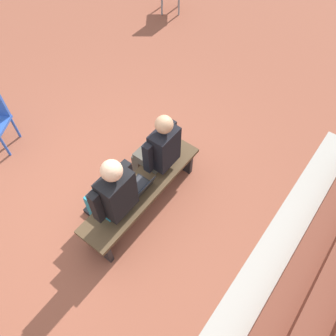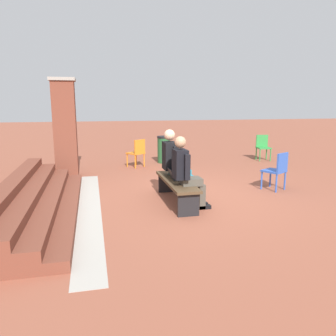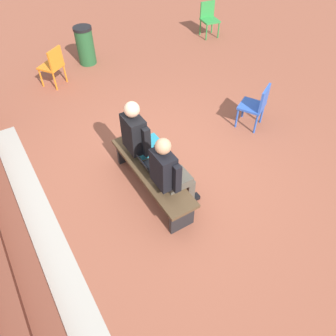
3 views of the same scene
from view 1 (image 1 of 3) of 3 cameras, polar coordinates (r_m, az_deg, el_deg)
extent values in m
plane|color=brown|center=(4.37, -9.82, -6.77)|extent=(60.00, 60.00, 0.00)
cube|color=#A8A399|center=(4.05, 14.92, -18.62)|extent=(5.47, 0.40, 0.01)
cube|color=brown|center=(4.08, 25.77, -23.75)|extent=(4.67, 1.20, 0.15)
cube|color=#4C3823|center=(3.97, -4.55, -3.48)|extent=(1.80, 0.44, 0.05)
cube|color=black|center=(4.51, 2.17, 1.81)|extent=(0.06, 0.37, 0.40)
cube|color=black|center=(3.94, -12.02, -13.02)|extent=(0.06, 0.37, 0.40)
cube|color=#4C473D|center=(4.13, -2.83, 2.00)|extent=(0.32, 0.37, 0.13)
cube|color=#4C473D|center=(4.47, -3.86, 1.59)|extent=(0.10, 0.11, 0.45)
cube|color=black|center=(4.65, -4.26, 0.47)|extent=(0.10, 0.22, 0.06)
cube|color=#4C473D|center=(4.40, -5.25, 0.22)|extent=(0.10, 0.11, 0.45)
cube|color=black|center=(4.58, -5.60, -0.86)|extent=(0.10, 0.22, 0.06)
cube|color=black|center=(3.80, -0.64, 3.54)|extent=(0.35, 0.22, 0.52)
cube|color=#195133|center=(3.87, -1.99, 3.99)|extent=(0.05, 0.01, 0.31)
cube|color=black|center=(3.95, 0.60, 5.79)|extent=(0.08, 0.09, 0.44)
cube|color=black|center=(3.73, -3.51, 1.72)|extent=(0.08, 0.09, 0.44)
sphere|color=tan|center=(3.51, -0.69, 7.59)|extent=(0.20, 0.20, 0.20)
cube|color=teal|center=(3.83, -10.60, -5.47)|extent=(0.34, 0.40, 0.14)
cube|color=teal|center=(4.19, -11.13, -5.18)|extent=(0.11, 0.12, 0.45)
cube|color=black|center=(4.38, -11.29, -6.04)|extent=(0.11, 0.24, 0.07)
cube|color=teal|center=(4.14, -12.83, -6.83)|extent=(0.11, 0.12, 0.45)
cube|color=black|center=(4.33, -12.92, -7.63)|extent=(0.11, 0.24, 0.07)
cube|color=black|center=(3.45, -8.86, -4.48)|extent=(0.38, 0.24, 0.55)
cube|color=black|center=(3.57, -7.08, -1.51)|extent=(0.09, 0.10, 0.47)
cube|color=black|center=(3.43, -12.35, -6.69)|extent=(0.09, 0.10, 0.47)
sphere|color=#DBAD89|center=(3.10, -9.82, -0.47)|extent=(0.22, 0.22, 0.22)
cube|color=black|center=(3.94, -5.42, -3.31)|extent=(0.32, 0.22, 0.02)
cube|color=#2D2D33|center=(3.93, -5.55, -3.14)|extent=(0.29, 0.15, 0.00)
cube|color=black|center=(3.79, -3.93, -3.55)|extent=(0.32, 0.07, 0.19)
cube|color=#33519E|center=(3.80, -4.02, -3.49)|extent=(0.28, 0.06, 0.17)
cylinder|color=#2D56B7|center=(5.18, -26.54, 3.44)|extent=(0.04, 0.04, 0.40)
cylinder|color=#2D56B7|center=(5.37, -25.02, 6.41)|extent=(0.04, 0.04, 0.40)
cylinder|color=gray|center=(7.69, 1.91, 26.42)|extent=(0.04, 0.04, 0.40)
cylinder|color=gray|center=(7.69, -1.08, 26.44)|extent=(0.04, 0.04, 0.40)
camera|label=2|loc=(7.62, 42.04, 28.62)|focal=35.00mm
camera|label=3|loc=(4.42, 53.22, 40.78)|focal=35.00mm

